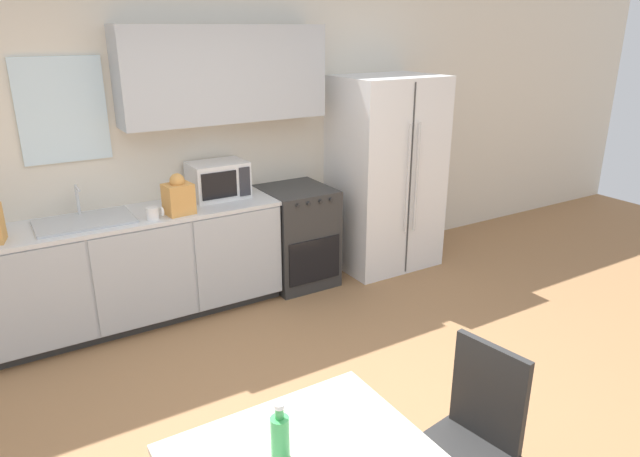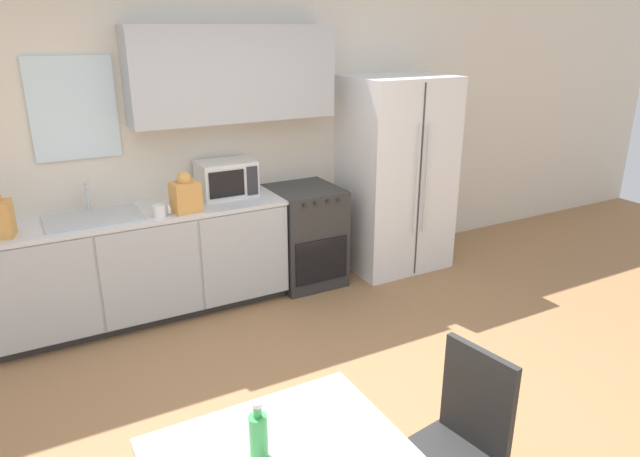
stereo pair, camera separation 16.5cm
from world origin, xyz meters
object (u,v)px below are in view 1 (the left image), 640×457
Objects in this scene: coffee_mug at (154,213)px; microwave at (218,180)px; oven_range at (297,236)px; refrigerator at (385,174)px; drink_bottle at (280,436)px; dining_chair_side at (474,429)px.

microwave is at bearing 24.99° from coffee_mug.
oven_range is at bearing -9.65° from microwave.
drink_bottle is (-2.53, -2.65, -0.09)m from refrigerator.
refrigerator is at bearing -5.81° from microwave.
dining_chair_side is (0.65, -2.62, -0.40)m from coffee_mug.
drink_bottle is (-1.58, -2.70, 0.38)m from oven_range.
dining_chair_side is at bearing -76.11° from coffee_mug.
oven_range is 3.16m from drink_bottle.
coffee_mug is at bearing -155.01° from microwave.
refrigerator is at bearing 46.36° from drink_bottle.
microwave is 2.97m from drink_bottle.
refrigerator reaches higher than dining_chair_side.
refrigerator reaches higher than microwave.
microwave is at bearing 170.35° from oven_range.
refrigerator is 3.21m from dining_chair_side.
drink_bottle is (-0.92, 0.10, 0.29)m from dining_chair_side.
drink_bottle is (-0.91, -2.82, -0.21)m from microwave.
refrigerator is 3.67m from drink_bottle.
microwave reaches higher than coffee_mug.
refrigerator is 14.34× the size of coffee_mug.
coffee_mug is at bearing 83.82° from drink_bottle.
microwave is 3.65× the size of coffee_mug.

